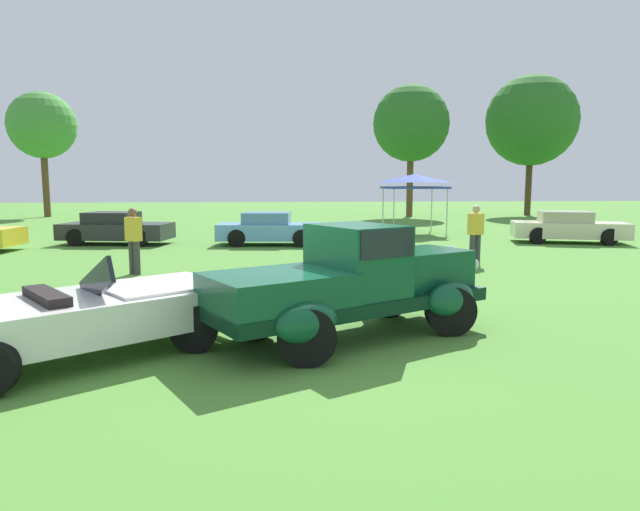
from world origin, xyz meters
TOP-DOWN VIEW (x-y plane):
  - ground_plane at (0.00, 0.00)m, footprint 120.00×120.00m
  - feature_pickup_truck at (0.82, 0.12)m, footprint 4.50×3.35m
  - neighbor_convertible at (-2.83, -0.45)m, footprint 4.31×3.79m
  - show_car_charcoal at (-6.28, 13.61)m, footprint 4.25×2.33m
  - show_car_skyblue at (-0.43, 12.91)m, footprint 4.08×2.10m
  - show_car_cream at (11.10, 12.63)m, footprint 4.48×2.85m
  - spectator_between_cars at (5.39, 7.30)m, footprint 0.46×0.37m
  - spectator_by_row at (-3.85, 6.35)m, footprint 0.46×0.44m
  - canopy_tent_left_field at (6.12, 17.07)m, footprint 2.64×2.64m
  - treeline_far_left at (-15.63, 31.51)m, footprint 4.40×4.40m
  - treeline_mid_left at (9.14, 29.86)m, footprint 5.16×5.16m
  - treeline_center at (17.98, 30.62)m, footprint 6.32×6.32m

SIDE VIEW (x-z plane):
  - ground_plane at x=0.00m, z-range 0.00..0.00m
  - neighbor_convertible at x=-2.83m, z-range -0.12..1.28m
  - show_car_skyblue at x=-0.43m, z-range -0.01..1.21m
  - show_car_charcoal at x=-6.28m, z-range -0.01..1.21m
  - show_car_cream at x=11.10m, z-range -0.01..1.21m
  - feature_pickup_truck at x=0.82m, z-range 0.02..1.72m
  - spectator_between_cars at x=5.39m, z-range 0.07..1.76m
  - spectator_by_row at x=-3.85m, z-range 0.07..1.76m
  - canopy_tent_left_field at x=6.12m, z-range 1.07..3.78m
  - treeline_far_left at x=-15.63m, z-range 1.93..10.28m
  - treeline_mid_left at x=9.14m, z-range 1.85..10.74m
  - treeline_center at x=17.98m, z-range 1.74..11.57m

